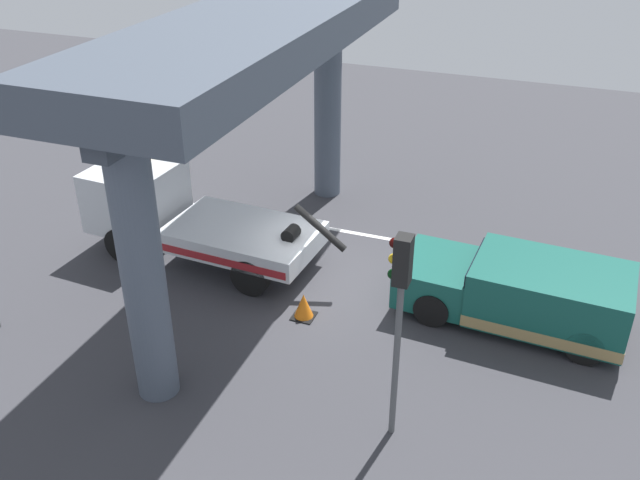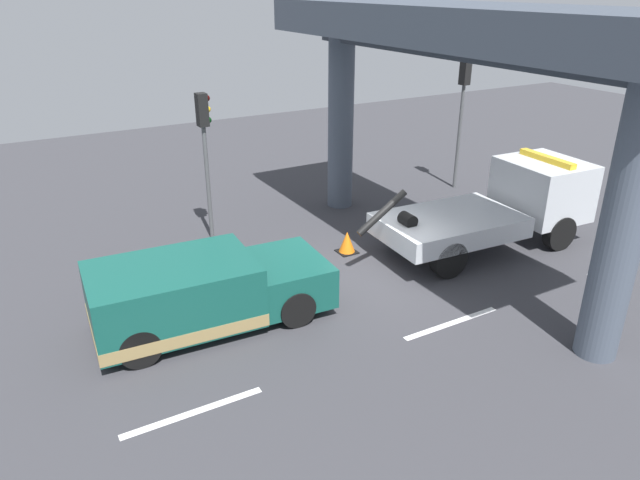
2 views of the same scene
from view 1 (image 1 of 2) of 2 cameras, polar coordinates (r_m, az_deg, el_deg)
name	(u,v)px [view 1 (image 1 of 2)]	position (r m, az deg, el deg)	size (l,w,h in m)	color
ground_plane	(326,283)	(18.02, 0.48, -3.55)	(60.00, 40.00, 0.10)	#38383D
lane_stripe_west	(575,272)	(19.56, 20.14, -2.49)	(2.60, 0.16, 0.01)	silver
lane_stripe_mid	(358,234)	(20.22, 3.15, 0.53)	(2.60, 0.16, 0.01)	silver
lane_stripe_east	(178,201)	(22.51, -11.56, 3.11)	(2.60, 0.16, 0.01)	silver
tow_truck_white	(180,213)	(19.08, -11.36, 2.16)	(7.31, 2.74, 2.46)	silver
towed_van_green	(523,293)	(16.80, 16.27, -4.21)	(5.32, 2.48, 1.58)	#145147
overpass_structure	(252,60)	(16.38, -5.58, 14.46)	(3.60, 12.11, 6.57)	#4C5666
traffic_light_near	(399,296)	(11.95, 6.52, -4.56)	(0.39, 0.32, 4.27)	#515456
traffic_cone_orange	(304,306)	(16.55, -1.35, -5.45)	(0.53, 0.53, 0.63)	orange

